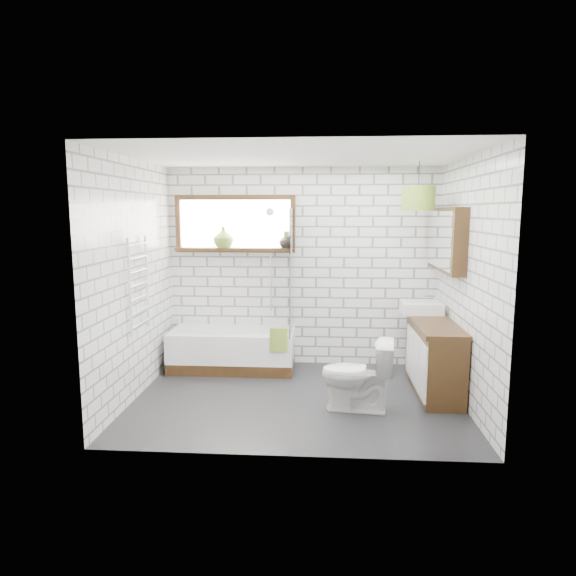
# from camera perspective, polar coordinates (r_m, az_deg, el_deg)

# --- Properties ---
(floor) EXTENTS (3.40, 2.60, 0.01)m
(floor) POSITION_cam_1_polar(r_m,az_deg,el_deg) (5.55, 0.98, -12.18)
(floor) COLOR black
(floor) RESTS_ON ground
(ceiling) EXTENTS (3.40, 2.60, 0.01)m
(ceiling) POSITION_cam_1_polar(r_m,az_deg,el_deg) (5.22, 1.06, 14.53)
(ceiling) COLOR white
(ceiling) RESTS_ON ground
(wall_back) EXTENTS (3.40, 0.01, 2.50)m
(wall_back) POSITION_cam_1_polar(r_m,az_deg,el_deg) (6.54, 1.61, 2.31)
(wall_back) COLOR white
(wall_back) RESTS_ON ground
(wall_front) EXTENTS (3.40, 0.01, 2.50)m
(wall_front) POSITION_cam_1_polar(r_m,az_deg,el_deg) (3.95, 0.04, -1.81)
(wall_front) COLOR white
(wall_front) RESTS_ON ground
(wall_left) EXTENTS (0.01, 2.60, 2.50)m
(wall_left) POSITION_cam_1_polar(r_m,az_deg,el_deg) (5.59, -16.71, 0.89)
(wall_left) COLOR white
(wall_left) RESTS_ON ground
(wall_right) EXTENTS (0.01, 2.60, 2.50)m
(wall_right) POSITION_cam_1_polar(r_m,az_deg,el_deg) (5.43, 19.30, 0.54)
(wall_right) COLOR white
(wall_right) RESTS_ON ground
(window) EXTENTS (1.52, 0.16, 0.68)m
(window) POSITION_cam_1_polar(r_m,az_deg,el_deg) (6.54, -5.90, 7.10)
(window) COLOR black
(window) RESTS_ON wall_back
(towel_radiator) EXTENTS (0.06, 0.52, 1.00)m
(towel_radiator) POSITION_cam_1_polar(r_m,az_deg,el_deg) (5.58, -16.25, 0.38)
(towel_radiator) COLOR white
(towel_radiator) RESTS_ON wall_left
(mirror_cabinet) EXTENTS (0.16, 1.20, 0.70)m
(mirror_cabinet) POSITION_cam_1_polar(r_m,az_deg,el_deg) (5.95, 17.18, 5.18)
(mirror_cabinet) COLOR black
(mirror_cabinet) RESTS_ON wall_right
(shower_riser) EXTENTS (0.02, 0.02, 1.30)m
(shower_riser) POSITION_cam_1_polar(r_m,az_deg,el_deg) (6.51, -1.93, 3.17)
(shower_riser) COLOR silver
(shower_riser) RESTS_ON wall_back
(bathtub) EXTENTS (1.53, 0.67, 0.49)m
(bathtub) POSITION_cam_1_polar(r_m,az_deg,el_deg) (6.48, -6.20, -6.83)
(bathtub) COLOR white
(bathtub) RESTS_ON floor
(shower_screen) EXTENTS (0.02, 0.72, 1.50)m
(shower_screen) POSITION_cam_1_polar(r_m,az_deg,el_deg) (6.20, 0.43, 1.91)
(shower_screen) COLOR white
(shower_screen) RESTS_ON bathtub
(towel_green) EXTENTS (0.20, 0.06, 0.28)m
(towel_green) POSITION_cam_1_polar(r_m,az_deg,el_deg) (6.02, -1.02, -5.75)
(towel_green) COLOR olive
(towel_green) RESTS_ON bathtub
(towel_beige) EXTENTS (0.20, 0.05, 0.26)m
(towel_beige) POSITION_cam_1_polar(r_m,az_deg,el_deg) (6.02, -1.02, -5.75)
(towel_beige) COLOR tan
(towel_beige) RESTS_ON bathtub
(vanity) EXTENTS (0.43, 1.34, 0.77)m
(vanity) POSITION_cam_1_polar(r_m,az_deg,el_deg) (5.88, 15.89, -7.34)
(vanity) COLOR black
(vanity) RESTS_ON floor
(basin) EXTENTS (0.46, 0.40, 0.13)m
(basin) POSITION_cam_1_polar(r_m,az_deg,el_deg) (6.25, 14.59, -2.12)
(basin) COLOR white
(basin) RESTS_ON vanity
(tap) EXTENTS (0.03, 0.03, 0.16)m
(tap) POSITION_cam_1_polar(r_m,az_deg,el_deg) (6.27, 16.05, -1.57)
(tap) COLOR silver
(tap) RESTS_ON vanity
(toilet) EXTENTS (0.48, 0.75, 0.72)m
(toilet) POSITION_cam_1_polar(r_m,az_deg,el_deg) (5.18, 7.65, -9.54)
(toilet) COLOR white
(toilet) RESTS_ON floor
(vase_olive) EXTENTS (0.30, 0.30, 0.27)m
(vase_olive) POSITION_cam_1_polar(r_m,az_deg,el_deg) (6.55, -7.19, 5.45)
(vase_olive) COLOR olive
(vase_olive) RESTS_ON window
(vase_dark) EXTENTS (0.23, 0.23, 0.20)m
(vase_dark) POSITION_cam_1_polar(r_m,az_deg,el_deg) (6.44, -0.19, 5.15)
(vase_dark) COLOR black
(vase_dark) RESTS_ON window
(bottle) EXTENTS (0.08, 0.08, 0.21)m
(bottle) POSITION_cam_1_polar(r_m,az_deg,el_deg) (6.44, -0.19, 5.21)
(bottle) COLOR olive
(bottle) RESTS_ON window
(pendant) EXTENTS (0.37, 0.37, 0.27)m
(pendant) POSITION_cam_1_polar(r_m,az_deg,el_deg) (5.92, 14.27, 9.64)
(pendant) COLOR olive
(pendant) RESTS_ON ceiling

